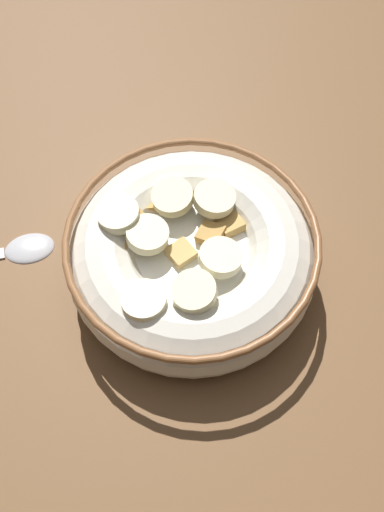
% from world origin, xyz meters
% --- Properties ---
extents(ground_plane, '(1.19, 1.19, 0.02)m').
position_xyz_m(ground_plane, '(0.00, 0.00, -0.01)').
color(ground_plane, brown).
extents(cereal_bowl, '(0.20, 0.20, 0.07)m').
position_xyz_m(cereal_bowl, '(0.00, 0.00, 0.03)').
color(cereal_bowl, silver).
rests_on(cereal_bowl, ground_plane).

